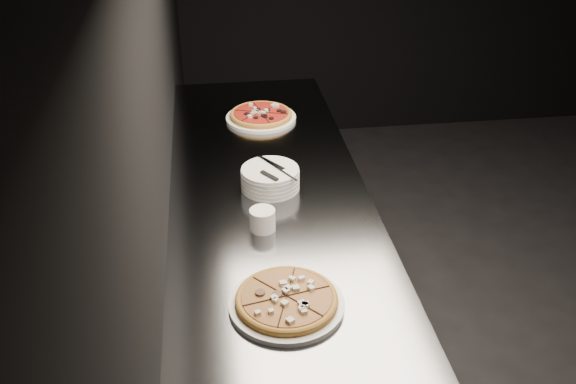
{
  "coord_description": "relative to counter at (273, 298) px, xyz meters",
  "views": [
    {
      "loc": [
        -2.33,
        -1.99,
        2.15
      ],
      "look_at": [
        -2.08,
        -0.1,
        1.01
      ],
      "focal_mm": 40.0,
      "sensor_mm": 36.0,
      "label": 1
    }
  ],
  "objects": [
    {
      "name": "ramekin",
      "position": [
        -0.05,
        -0.18,
        0.5
      ],
      "size": [
        0.09,
        0.09,
        0.08
      ],
      "color": "white",
      "rests_on": "counter"
    },
    {
      "name": "pizza_mushroom",
      "position": [
        -0.02,
        -0.58,
        0.48
      ],
      "size": [
        0.35,
        0.35,
        0.04
      ],
      "rotation": [
        0.0,
        0.0,
        0.21
      ],
      "color": "white",
      "rests_on": "counter"
    },
    {
      "name": "counter",
      "position": [
        0.0,
        0.0,
        0.0
      ],
      "size": [
        0.74,
        2.44,
        0.92
      ],
      "color": "slate",
      "rests_on": "floor"
    },
    {
      "name": "pizza_tomato",
      "position": [
        0.03,
        0.73,
        0.48
      ],
      "size": [
        0.36,
        0.36,
        0.04
      ],
      "rotation": [
        0.0,
        0.0,
        -0.32
      ],
      "color": "white",
      "rests_on": "counter"
    },
    {
      "name": "wall_left",
      "position": [
        -0.37,
        0.0,
        0.94
      ],
      "size": [
        0.02,
        5.0,
        2.8
      ],
      "primitive_type": "cube",
      "color": "black",
      "rests_on": "floor"
    },
    {
      "name": "plate_stack",
      "position": [
        0.01,
        0.1,
        0.5
      ],
      "size": [
        0.22,
        0.22,
        0.08
      ],
      "color": "white",
      "rests_on": "counter"
    },
    {
      "name": "cutlery",
      "position": [
        0.02,
        0.08,
        0.54
      ],
      "size": [
        0.11,
        0.22,
        0.01
      ],
      "rotation": [
        0.0,
        0.0,
        0.61
      ],
      "color": "silver",
      "rests_on": "plate_stack"
    }
  ]
}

